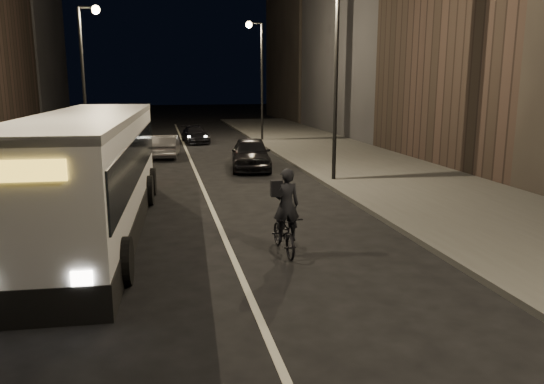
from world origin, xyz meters
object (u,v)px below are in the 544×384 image
streetlight_right_mid (330,54)px  streetlight_left_far (87,61)px  streetlight_right_far (258,65)px  car_mid (166,146)px  city_bus (91,169)px  cyclist_on_bicycle (285,225)px  car_near (251,154)px  car_far (195,135)px

streetlight_right_mid → streetlight_left_far: 14.62m
streetlight_right_far → car_mid: (-6.63, -6.64, -4.72)m
city_bus → streetlight_right_mid: bearing=35.6°
cyclist_on_bicycle → car_near: bearing=82.2°
car_mid → streetlight_right_far: bearing=-129.7°
streetlight_right_mid → streetlight_right_far: size_ratio=1.00×
streetlight_right_mid → cyclist_on_bicycle: streetlight_right_mid is taller
car_far → cyclist_on_bicycle: bearing=-94.1°
streetlight_right_mid → city_bus: (-8.93, -5.71, -3.52)m
streetlight_left_far → car_mid: 6.24m
city_bus → car_near: bearing=60.4°
streetlight_left_far → car_near: size_ratio=1.77×
streetlight_right_mid → city_bus: bearing=-147.4°
streetlight_right_far → city_bus: bearing=-112.4°
streetlight_right_far → car_mid: bearing=-135.0°
cyclist_on_bicycle → car_mid: (-2.63, 18.20, -0.09)m
streetlight_right_far → streetlight_left_far: size_ratio=1.00×
car_mid → car_far: bearing=-102.0°
streetlight_left_far → car_near: 10.94m
city_bus → car_far: size_ratio=3.22×
streetlight_left_far → car_near: bearing=-35.8°
streetlight_right_far → car_near: size_ratio=1.77×
streetlight_right_mid → cyclist_on_bicycle: size_ratio=3.68×
city_bus → car_near: size_ratio=2.76×
streetlight_right_far → car_mid: size_ratio=2.09×
car_near → car_mid: (-4.02, 5.18, -0.14)m
streetlight_right_mid → streetlight_left_far: size_ratio=1.00×
cyclist_on_bicycle → streetlight_left_far: bearing=107.8°
streetlight_left_far → car_near: (8.05, -5.82, -4.58)m
streetlight_left_far → car_mid: streetlight_left_far is taller
car_near → car_far: car_near is taller
streetlight_right_mid → car_far: bearing=105.4°
streetlight_right_mid → car_near: bearing=122.0°
streetlight_right_far → cyclist_on_bicycle: 25.58m
car_near → car_mid: car_near is taller
car_mid → car_far: car_mid is taller
car_far → streetlight_right_far: bearing=-8.8°
streetlight_right_mid → cyclist_on_bicycle: (-4.00, -8.84, -4.63)m
streetlight_right_far → cyclist_on_bicycle: streetlight_right_far is taller
city_bus → car_mid: (2.30, 15.08, -1.20)m
streetlight_right_far → city_bus: 23.74m
streetlight_right_mid → city_bus: size_ratio=0.64×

